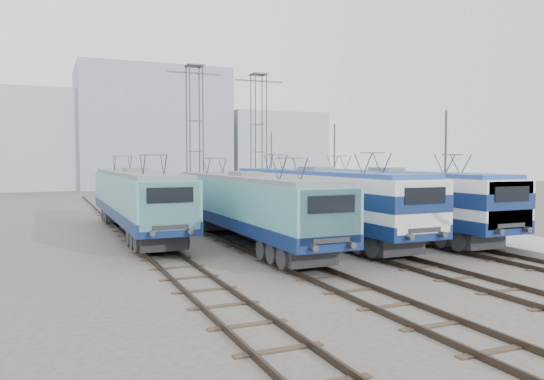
{
  "coord_description": "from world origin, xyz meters",
  "views": [
    {
      "loc": [
        -11.6,
        -20.78,
        4.37
      ],
      "look_at": [
        0.44,
        7.0,
        2.59
      ],
      "focal_mm": 35.0,
      "sensor_mm": 36.0,
      "label": 1
    }
  ],
  "objects": [
    {
      "name": "locomotive_far_left",
      "position": [
        -6.75,
        9.8,
        2.23
      ],
      "size": [
        2.84,
        17.92,
        3.37
      ],
      "color": "navy",
      "rests_on": "ground"
    },
    {
      "name": "mast_front",
      "position": [
        8.6,
        2.0,
        3.5
      ],
      "size": [
        0.12,
        0.12,
        7.0
      ],
      "primitive_type": "cylinder",
      "color": "#3F4247",
      "rests_on": "ground"
    },
    {
      "name": "building_west",
      "position": [
        -14.0,
        62.0,
        7.0
      ],
      "size": [
        18.0,
        12.0,
        14.0
      ],
      "primitive_type": "cube",
      "color": "#A0A9B2",
      "rests_on": "ground"
    },
    {
      "name": "mast_rear",
      "position": [
        8.6,
        26.0,
        3.5
      ],
      "size": [
        0.12,
        0.12,
        7.0
      ],
      "primitive_type": "cylinder",
      "color": "#3F4247",
      "rests_on": "ground"
    },
    {
      "name": "ground",
      "position": [
        0.0,
        0.0,
        0.0
      ],
      "size": [
        160.0,
        160.0,
        0.0
      ],
      "primitive_type": "plane",
      "color": "#514C47"
    },
    {
      "name": "catenary_tower_east",
      "position": [
        6.5,
        24.0,
        6.64
      ],
      "size": [
        4.5,
        1.2,
        12.0
      ],
      "color": "#3F4247",
      "rests_on": "ground"
    },
    {
      "name": "building_east",
      "position": [
        24.0,
        62.0,
        6.0
      ],
      "size": [
        16.0,
        12.0,
        12.0
      ],
      "primitive_type": "cube",
      "color": "#A0A9B2",
      "rests_on": "ground"
    },
    {
      "name": "locomotive_center_right",
      "position": [
        2.25,
        4.91,
        2.33
      ],
      "size": [
        2.89,
        18.3,
        3.44
      ],
      "color": "navy",
      "rests_on": "ground"
    },
    {
      "name": "platform",
      "position": [
        10.2,
        8.0,
        0.15
      ],
      "size": [
        4.0,
        70.0,
        0.3
      ],
      "primitive_type": "cube",
      "color": "#9E9E99",
      "rests_on": "ground"
    },
    {
      "name": "locomotive_center_left",
      "position": [
        -2.25,
        3.93,
        2.16
      ],
      "size": [
        2.74,
        17.3,
        3.26
      ],
      "color": "navy",
      "rests_on": "ground"
    },
    {
      "name": "mast_mid",
      "position": [
        8.6,
        14.0,
        3.5
      ],
      "size": [
        0.12,
        0.12,
        7.0
      ],
      "primitive_type": "cylinder",
      "color": "#3F4247",
      "rests_on": "ground"
    },
    {
      "name": "building_center",
      "position": [
        4.0,
        62.0,
        9.0
      ],
      "size": [
        22.0,
        14.0,
        18.0
      ],
      "primitive_type": "cube",
      "color": "#8F97AE",
      "rests_on": "ground"
    },
    {
      "name": "catenary_tower_west",
      "position": [
        0.0,
        22.0,
        6.64
      ],
      "size": [
        4.5,
        1.2,
        12.0
      ],
      "color": "#3F4247",
      "rests_on": "ground"
    },
    {
      "name": "locomotive_far_right",
      "position": [
        6.75,
        4.63,
        2.3
      ],
      "size": [
        2.85,
        18.0,
        3.38
      ],
      "color": "navy",
      "rests_on": "ground"
    }
  ]
}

